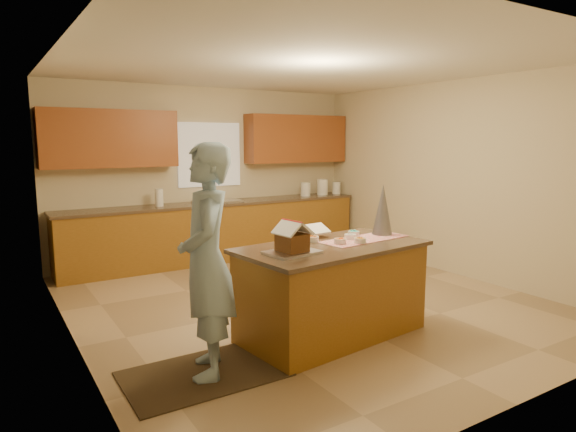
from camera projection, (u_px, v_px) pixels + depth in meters
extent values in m
plane|color=tan|center=(304.00, 301.00, 5.89)|extent=(5.50, 5.50, 0.00)
plane|color=silver|center=(305.00, 65.00, 5.48)|extent=(5.50, 5.50, 0.00)
plane|color=beige|center=(209.00, 174.00, 7.99)|extent=(5.50, 5.50, 0.00)
plane|color=beige|center=(531.00, 219.00, 3.38)|extent=(5.50, 5.50, 0.00)
plane|color=beige|center=(68.00, 201.00, 4.38)|extent=(5.50, 5.50, 0.00)
plane|color=beige|center=(453.00, 178.00, 6.99)|extent=(5.50, 5.50, 0.00)
plane|color=gray|center=(89.00, 225.00, 3.73)|extent=(0.00, 2.50, 2.50)
cube|color=white|center=(209.00, 155.00, 7.92)|extent=(1.05, 0.03, 1.00)
cube|color=brown|center=(218.00, 232.00, 7.88)|extent=(4.80, 0.60, 0.88)
cube|color=brown|center=(217.00, 203.00, 7.81)|extent=(4.85, 0.63, 0.04)
cube|color=#9C5421|center=(110.00, 139.00, 6.95)|extent=(1.85, 0.35, 0.80)
cube|color=#9C5421|center=(296.00, 139.00, 8.57)|extent=(1.85, 0.35, 0.80)
cube|color=silver|center=(217.00, 204.00, 7.81)|extent=(0.70, 0.45, 0.12)
cylinder|color=silver|center=(212.00, 192.00, 7.93)|extent=(0.03, 0.03, 0.28)
cube|color=brown|center=(332.00, 292.00, 4.81)|extent=(1.84, 1.07, 0.86)
cube|color=brown|center=(333.00, 247.00, 4.75)|extent=(1.93, 1.15, 0.04)
cube|color=red|center=(364.00, 239.00, 5.01)|extent=(1.01, 0.46, 0.01)
cube|color=silver|center=(292.00, 252.00, 4.38)|extent=(0.48, 0.38, 0.02)
cube|color=white|center=(318.00, 229.00, 5.11)|extent=(0.23, 0.19, 0.09)
cone|color=#9F9FAA|center=(383.00, 210.00, 5.21)|extent=(0.24, 0.24, 0.54)
cube|color=black|center=(204.00, 374.00, 4.05)|extent=(1.26, 0.82, 0.01)
imported|color=#99BCD9|center=(207.00, 261.00, 3.93)|extent=(0.66, 0.79, 1.86)
cylinder|color=white|center=(305.00, 189.00, 8.66)|extent=(0.17, 0.17, 0.23)
cylinder|color=white|center=(322.00, 187.00, 8.84)|extent=(0.19, 0.19, 0.28)
cylinder|color=white|center=(336.00, 188.00, 9.01)|extent=(0.15, 0.15, 0.21)
cylinder|color=white|center=(159.00, 198.00, 7.30)|extent=(0.12, 0.12, 0.26)
cube|color=brown|center=(292.00, 242.00, 4.36)|extent=(0.24, 0.26, 0.16)
cube|color=white|center=(286.00, 228.00, 4.30)|extent=(0.17, 0.29, 0.12)
cube|color=white|center=(298.00, 227.00, 4.38)|extent=(0.17, 0.29, 0.12)
cylinder|color=red|center=(292.00, 221.00, 4.33)|extent=(0.05, 0.27, 0.02)
cylinder|color=purple|center=(295.00, 239.00, 4.87)|extent=(0.12, 0.12, 0.05)
cylinder|color=silver|center=(350.00, 237.00, 5.00)|extent=(0.12, 0.12, 0.05)
cylinder|color=#CA6A23|center=(313.00, 239.00, 4.88)|extent=(0.12, 0.12, 0.05)
cylinder|color=orange|center=(360.00, 241.00, 4.81)|extent=(0.12, 0.12, 0.05)
cylinder|color=orange|center=(340.00, 241.00, 4.78)|extent=(0.12, 0.12, 0.05)
cylinder|color=#34C5C3|center=(354.00, 234.00, 5.17)|extent=(0.12, 0.12, 0.05)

